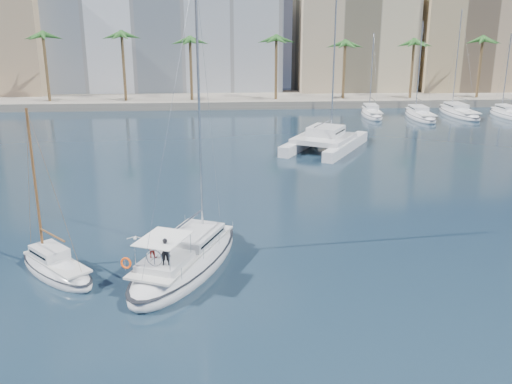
{
  "coord_description": "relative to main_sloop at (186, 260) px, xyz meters",
  "views": [
    {
      "loc": [
        -2.22,
        -34.02,
        14.18
      ],
      "look_at": [
        0.14,
        1.5,
        3.05
      ],
      "focal_mm": 40.0,
      "sensor_mm": 36.0,
      "label": 1
    }
  ],
  "objects": [
    {
      "name": "palm_centre",
      "position": [
        4.28,
        60.46,
        9.75
      ],
      "size": [
        3.6,
        3.6,
        12.3
      ],
      "color": "brown",
      "rests_on": "ground"
    },
    {
      "name": "small_sloop",
      "position": [
        -7.34,
        -0.25,
        -0.14
      ],
      "size": [
        6.25,
        6.58,
        9.93
      ],
      "rotation": [
        0.0,
        0.0,
        0.74
      ],
      "color": "white",
      "rests_on": "ground"
    },
    {
      "name": "catamaran",
      "position": [
        13.65,
        30.02,
        0.62
      ],
      "size": [
        11.27,
        13.42,
        17.54
      ],
      "rotation": [
        0.0,
        0.0,
        -0.53
      ],
      "color": "white",
      "rests_on": "ground"
    },
    {
      "name": "seagull",
      "position": [
        -3.31,
        3.08,
        0.24
      ],
      "size": [
        1.06,
        0.46,
        0.2
      ],
      "color": "silver",
      "rests_on": "ground"
    },
    {
      "name": "palm_left",
      "position": [
        -29.72,
        60.46,
        9.75
      ],
      "size": [
        3.6,
        3.6,
        12.3
      ],
      "color": "brown",
      "rests_on": "ground"
    },
    {
      "name": "palm_right",
      "position": [
        38.28,
        60.46,
        9.75
      ],
      "size": [
        3.6,
        3.6,
        12.3
      ],
      "color": "brown",
      "rests_on": "ground"
    },
    {
      "name": "building_modern",
      "position": [
        -7.72,
        76.46,
        13.47
      ],
      "size": [
        42.0,
        16.0,
        28.0
      ],
      "primitive_type": "cube",
      "color": "white",
      "rests_on": "ground"
    },
    {
      "name": "moored_yacht_b",
      "position": [
        30.78,
        48.46,
        -0.53
      ],
      "size": [
        3.32,
        10.83,
        13.72
      ],
      "primitive_type": null,
      "rotation": [
        0.0,
        0.0,
        -0.02
      ],
      "color": "white",
      "rests_on": "ground"
    },
    {
      "name": "moored_yacht_c",
      "position": [
        37.28,
        50.46,
        -0.53
      ],
      "size": [
        3.98,
        12.33,
        15.54
      ],
      "primitive_type": null,
      "rotation": [
        0.0,
        0.0,
        0.03
      ],
      "color": "white",
      "rests_on": "ground"
    },
    {
      "name": "quay",
      "position": [
        4.28,
        64.46,
        0.07
      ],
      "size": [
        120.0,
        14.0,
        1.2
      ],
      "primitive_type": "cube",
      "color": "gray",
      "rests_on": "ground"
    },
    {
      "name": "building_beige",
      "position": [
        26.28,
        73.46,
        9.47
      ],
      "size": [
        20.0,
        14.0,
        20.0
      ],
      "primitive_type": "cube",
      "color": "#BFAE89",
      "rests_on": "ground"
    },
    {
      "name": "main_sloop",
      "position": [
        0.0,
        0.0,
        0.0
      ],
      "size": [
        8.0,
        12.28,
        17.44
      ],
      "rotation": [
        0.0,
        0.0,
        -0.4
      ],
      "color": "white",
      "rests_on": "ground"
    },
    {
      "name": "ground",
      "position": [
        4.28,
        3.46,
        -0.53
      ],
      "size": [
        160.0,
        160.0,
        0.0
      ],
      "primitive_type": "plane",
      "color": "black",
      "rests_on": "ground"
    },
    {
      "name": "moored_yacht_a",
      "position": [
        24.28,
        50.46,
        -0.53
      ],
      "size": [
        3.37,
        9.52,
        11.9
      ],
      "primitive_type": null,
      "rotation": [
        0.0,
        0.0,
        -0.07
      ],
      "color": "white",
      "rests_on": "ground"
    },
    {
      "name": "building_tan_right",
      "position": [
        46.28,
        71.46,
        8.47
      ],
      "size": [
        18.0,
        12.0,
        18.0
      ],
      "primitive_type": "cube",
      "color": "tan",
      "rests_on": "ground"
    },
    {
      "name": "moored_yacht_d",
      "position": [
        43.78,
        48.46,
        -0.53
      ],
      "size": [
        3.52,
        9.55,
        11.9
      ],
      "primitive_type": null,
      "rotation": [
        0.0,
        0.0,
        0.09
      ],
      "color": "white",
      "rests_on": "ground"
    }
  ]
}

